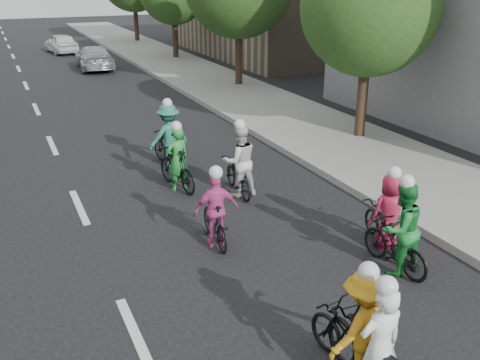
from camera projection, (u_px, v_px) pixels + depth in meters
ground at (136, 336)px, 7.71m from camera, size 120.00×120.00×0.00m
sidewalk_right at (283, 115)px, 19.26m from camera, size 4.00×80.00×0.15m
curb_right at (234, 121)px, 18.50m from camera, size 0.18×80.00×0.18m
tree_r_0 at (370, 7)px, 15.28m from camera, size 4.00×4.00×5.97m
cyclist_0 at (374, 357)px, 6.42m from camera, size 0.75×1.99×1.76m
cyclist_1 at (399, 235)px, 9.17m from camera, size 0.86×1.56×1.82m
cyclist_2 at (360, 336)px, 6.74m from camera, size 1.09×1.77×1.71m
cyclist_3 at (216, 216)px, 10.13m from camera, size 0.89×1.50×1.62m
cyclist_4 at (387, 219)px, 10.03m from camera, size 0.81×1.64×1.65m
cyclist_5 at (177, 165)px, 12.74m from camera, size 0.77×1.76×1.71m
cyclist_6 at (239, 168)px, 12.40m from camera, size 0.87×1.63×1.84m
cyclist_7 at (169, 140)px, 14.19m from camera, size 1.21×1.68×1.87m
follow_car_lead at (94, 57)px, 28.55m from camera, size 1.97×4.32×1.23m
follow_car_trail at (61, 43)px, 34.17m from camera, size 1.97×3.79×1.23m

